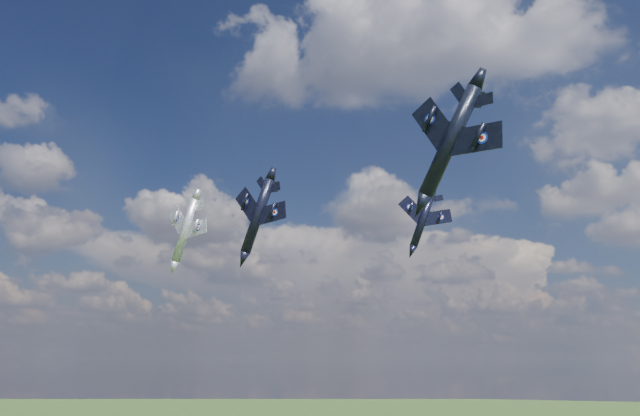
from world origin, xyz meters
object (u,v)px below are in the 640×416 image
(jet_lead_navy, at_px, (258,216))
(jet_left_silver, at_px, (185,230))
(jet_right_navy, at_px, (450,141))
(jet_high_navy, at_px, (423,219))

(jet_lead_navy, bearing_deg, jet_left_silver, 159.34)
(jet_left_silver, bearing_deg, jet_lead_navy, -19.25)
(jet_lead_navy, xyz_separation_m, jet_left_silver, (-20.58, 16.24, 2.49))
(jet_right_navy, bearing_deg, jet_left_silver, 168.35)
(jet_lead_navy, relative_size, jet_right_navy, 0.88)
(jet_lead_navy, distance_m, jet_right_navy, 31.24)
(jet_right_navy, relative_size, jet_left_silver, 1.05)
(jet_right_navy, height_order, jet_left_silver, jet_right_navy)
(jet_left_silver, bearing_deg, jet_high_navy, 42.59)
(jet_lead_navy, height_order, jet_left_silver, jet_left_silver)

